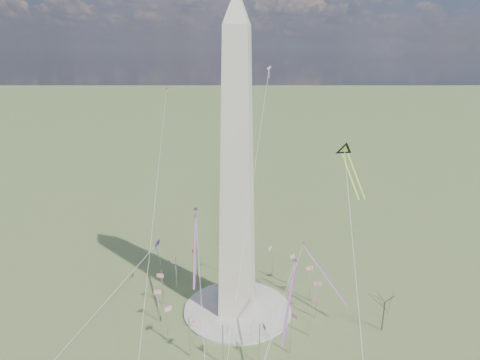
# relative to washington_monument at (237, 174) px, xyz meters

# --- Properties ---
(ground) EXTENTS (2000.00, 2000.00, 0.00)m
(ground) POSITION_rel_washington_monument_xyz_m (0.00, 0.00, -47.95)
(ground) COLOR #425A2D
(ground) RESTS_ON ground
(plaza) EXTENTS (36.00, 36.00, 0.80)m
(plaza) POSITION_rel_washington_monument_xyz_m (0.00, 0.00, -47.55)
(plaza) COLOR beige
(plaza) RESTS_ON ground
(washington_monument) EXTENTS (15.56, 15.56, 100.00)m
(washington_monument) POSITION_rel_washington_monument_xyz_m (0.00, 0.00, 0.00)
(washington_monument) COLOR #BEB29F
(washington_monument) RESTS_ON plaza
(flagpole_ring) EXTENTS (54.40, 54.40, 13.00)m
(flagpole_ring) POSITION_rel_washington_monument_xyz_m (-0.00, -0.00, -40.68)
(flagpole_ring) COLOR silver
(flagpole_ring) RESTS_ON ground
(tree_near) EXTENTS (8.54, 8.54, 14.94)m
(tree_near) POSITION_rel_washington_monument_xyz_m (46.41, -3.49, -37.29)
(tree_near) COLOR #403127
(tree_near) RESTS_ON ground
(kite_delta_black) EXTENTS (9.04, 17.16, 13.99)m
(kite_delta_black) POSITION_rel_washington_monument_xyz_m (32.63, 9.91, 5.44)
(kite_delta_black) COLOR black
(kite_delta_black) RESTS_ON ground
(kite_diamond_purple) EXTENTS (2.30, 3.35, 10.18)m
(kite_diamond_purple) POSITION_rel_washington_monument_xyz_m (-29.35, 6.91, -29.46)
(kite_diamond_purple) COLOR navy
(kite_diamond_purple) RESTS_ON ground
(kite_streamer_left) EXTENTS (3.55, 20.80, 14.29)m
(kite_streamer_left) POSITION_rel_washington_monument_xyz_m (17.87, -20.60, -25.64)
(kite_streamer_left) COLOR #FF2845
(kite_streamer_left) RESTS_ON ground
(kite_streamer_mid) EXTENTS (6.37, 23.88, 16.57)m
(kite_streamer_mid) POSITION_rel_washington_monument_xyz_m (-12.82, -3.58, -19.25)
(kite_streamer_mid) COLOR #FF2845
(kite_streamer_mid) RESTS_ON ground
(kite_streamer_right) EXTENTS (15.59, 16.18, 14.56)m
(kite_streamer_right) POSITION_rel_washington_monument_xyz_m (26.04, 7.39, -32.58)
(kite_streamer_right) COLOR #FF2845
(kite_streamer_right) RESTS_ON ground
(kite_small_red) EXTENTS (1.26, 1.93, 4.20)m
(kite_small_red) POSITION_rel_washington_monument_xyz_m (-34.04, 40.08, 21.08)
(kite_small_red) COLOR red
(kite_small_red) RESTS_ON ground
(kite_small_white) EXTENTS (1.68, 1.50, 4.56)m
(kite_small_white) POSITION_rel_washington_monument_xyz_m (5.89, 38.21, 29.27)
(kite_small_white) COLOR white
(kite_small_white) RESTS_ON ground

